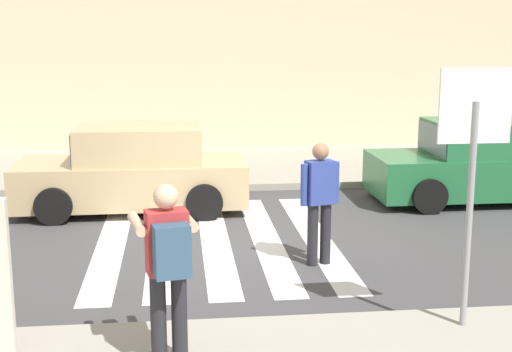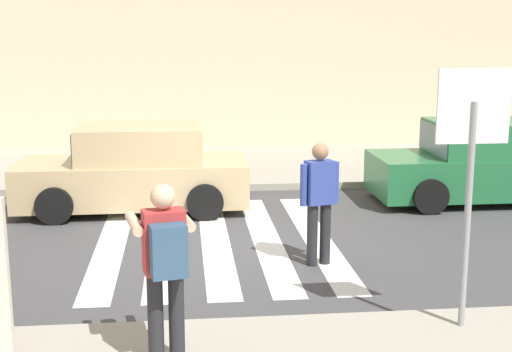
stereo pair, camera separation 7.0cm
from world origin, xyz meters
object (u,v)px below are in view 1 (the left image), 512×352
at_px(parked_car_green, 481,164).
at_px(pedestrian_crossing, 320,197).
at_px(photographer_with_backpack, 168,259).
at_px(stop_sign, 473,141).
at_px(parked_car_tan, 134,171).

bearing_deg(parked_car_green, pedestrian_crossing, -138.38).
height_order(photographer_with_backpack, pedestrian_crossing, photographer_with_backpack).
bearing_deg(parked_car_green, stop_sign, -115.01).
bearing_deg(parked_car_tan, stop_sign, -57.53).
relative_size(stop_sign, parked_car_green, 0.66).
relative_size(pedestrian_crossing, parked_car_green, 0.42).
relative_size(pedestrian_crossing, parked_car_tan, 0.42).
xyz_separation_m(pedestrian_crossing, parked_car_green, (3.83, 3.40, -0.25)).
bearing_deg(stop_sign, parked_car_green, 64.99).
bearing_deg(parked_car_tan, photographer_with_backpack, -84.02).
bearing_deg(pedestrian_crossing, photographer_with_backpack, -123.58).
bearing_deg(stop_sign, pedestrian_crossing, 112.52).
xyz_separation_m(parked_car_tan, parked_car_green, (6.56, -0.00, 0.00)).
bearing_deg(photographer_with_backpack, parked_car_green, 47.83).
bearing_deg(pedestrian_crossing, parked_car_tan, 128.73).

